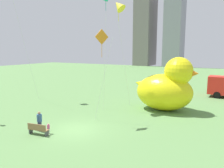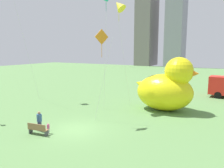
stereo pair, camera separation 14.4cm
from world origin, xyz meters
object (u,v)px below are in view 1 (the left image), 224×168
person_adult (39,120)px  giant_inflatable_duck (166,88)px  park_bench (38,129)px  kite_orange (102,40)px  person_child (48,128)px  kite_yellow (119,6)px

person_adult → giant_inflatable_duck: 13.20m
park_bench → person_adult: (-0.48, 0.64, 0.42)m
park_bench → giant_inflatable_duck: bearing=60.7°
park_bench → person_adult: size_ratio=1.04×
park_bench → kite_orange: bearing=59.0°
kite_orange → park_bench: bearing=-121.0°
giant_inflatable_duck → park_bench: bearing=-119.3°
park_bench → person_child: park_bench is taller
person_child → kite_orange: size_ratio=0.10×
giant_inflatable_duck → kite_orange: bearing=-118.2°
person_adult → giant_inflatable_duck: (7.05, 11.06, 1.53)m
giant_inflatable_duck → kite_orange: size_ratio=0.85×
person_adult → kite_yellow: 14.97m
giant_inflatable_duck → person_child: bearing=-118.6°
kite_orange → kite_yellow: kite_yellow is taller
person_adult → kite_yellow: bearing=82.2°
park_bench → kite_yellow: 15.68m
person_adult → giant_inflatable_duck: giant_inflatable_duck is taller
person_child → kite_orange: kite_orange is taller
park_bench → kite_orange: kite_orange is taller
park_bench → person_adult: 0.90m
person_adult → kite_orange: kite_orange is taller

